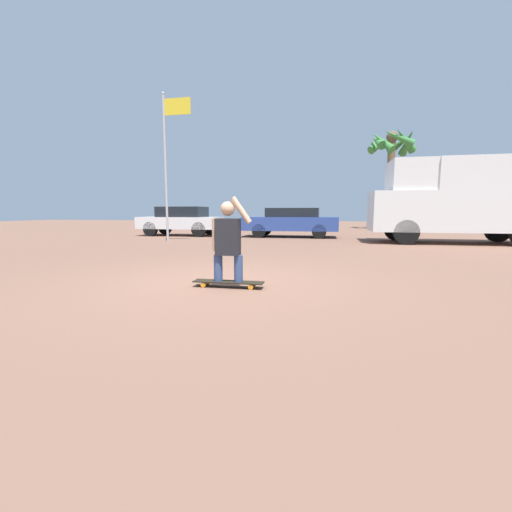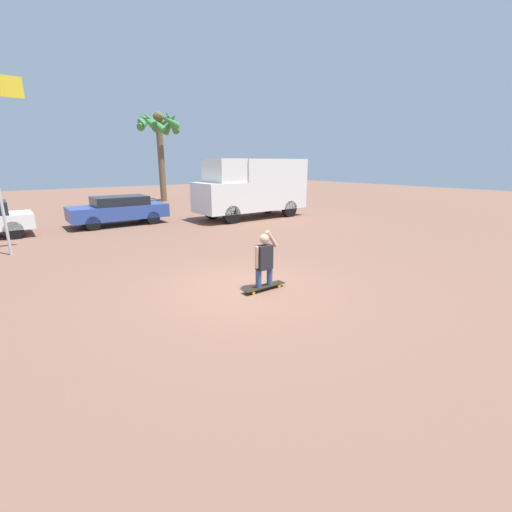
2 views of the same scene
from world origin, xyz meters
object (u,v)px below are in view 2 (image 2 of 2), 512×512
Objects in this scene: camper_van at (253,186)px; palm_tree_near_van at (159,129)px; skateboard at (264,287)px; parked_car_blue at (119,209)px; person_skateboarder at (264,258)px.

camper_van is 11.71m from palm_tree_near_van.
skateboard is 11.45m from camper_van.
parked_car_blue is at bearing 162.70° from camper_van.
person_skateboarder is at bearing -89.28° from parked_car_blue.
skateboard is 0.25× the size of parked_car_blue.
palm_tree_near_van is at bearing 74.09° from person_skateboarder.
camper_van reaches higher than person_skateboarder.
person_skateboarder is 0.30× the size of parked_car_blue.
camper_van reaches higher than parked_car_blue.
camper_van is at bearing -17.30° from parked_car_blue.
parked_car_blue is at bearing 90.73° from skateboard.
palm_tree_near_van is (-0.71, 11.09, 3.72)m from camper_van.
parked_car_blue is 11.78m from palm_tree_near_van.
parked_car_blue is at bearing 90.72° from person_skateboarder.
camper_van is at bearing 54.94° from skateboard.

